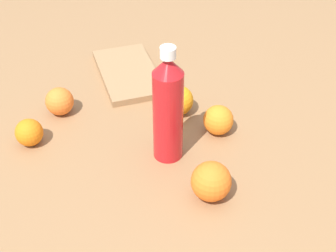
% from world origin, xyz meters
% --- Properties ---
extents(ground_plane, '(2.40, 2.40, 0.00)m').
position_xyz_m(ground_plane, '(0.00, 0.00, 0.00)').
color(ground_plane, olive).
extents(water_bottle, '(0.06, 0.06, 0.27)m').
position_xyz_m(water_bottle, '(-0.03, -0.04, 0.13)').
color(water_bottle, red).
rests_on(water_bottle, ground_plane).
extents(orange_0, '(0.07, 0.07, 0.07)m').
position_xyz_m(orange_0, '(-0.25, -0.25, 0.03)').
color(orange_0, orange).
rests_on(orange_0, ground_plane).
extents(orange_1, '(0.07, 0.07, 0.07)m').
position_xyz_m(orange_1, '(-0.06, 0.09, 0.04)').
color(orange_1, orange).
rests_on(orange_1, ground_plane).
extents(orange_2, '(0.08, 0.08, 0.08)m').
position_xyz_m(orange_2, '(0.12, -0.00, 0.04)').
color(orange_2, orange).
rests_on(orange_2, ground_plane).
extents(orange_3, '(0.06, 0.06, 0.06)m').
position_xyz_m(orange_3, '(-0.16, -0.33, 0.03)').
color(orange_3, orange).
rests_on(orange_3, ground_plane).
extents(orange_4, '(0.07, 0.07, 0.07)m').
position_xyz_m(orange_4, '(-0.17, 0.03, 0.04)').
color(orange_4, orange).
rests_on(orange_4, ground_plane).
extents(cutting_board, '(0.27, 0.15, 0.02)m').
position_xyz_m(cutting_board, '(-0.37, -0.05, 0.01)').
color(cutting_board, '#99724C').
rests_on(cutting_board, ground_plane).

